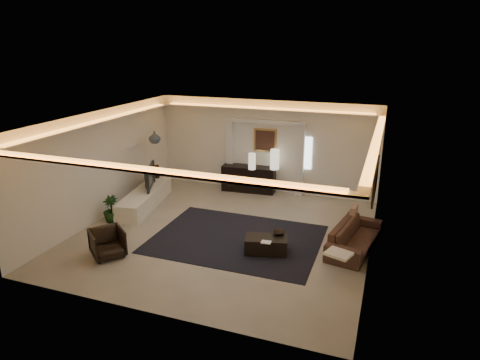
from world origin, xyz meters
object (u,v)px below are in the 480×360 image
(sofa, at_px, (355,237))
(console, at_px, (249,179))
(armchair, at_px, (107,243))
(coffee_table, at_px, (266,244))

(sofa, bearing_deg, console, 61.29)
(console, height_order, sofa, console)
(sofa, xyz_separation_m, armchair, (-5.16, -2.26, 0.02))
(console, bearing_deg, sofa, -43.82)
(sofa, bearing_deg, armchair, 124.37)
(coffee_table, relative_size, armchair, 1.34)
(sofa, height_order, coffee_table, sofa)
(sofa, relative_size, armchair, 2.91)
(sofa, xyz_separation_m, coffee_table, (-1.87, -0.90, -0.10))
(coffee_table, xyz_separation_m, armchair, (-3.28, -1.36, 0.12))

